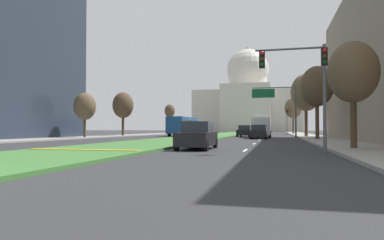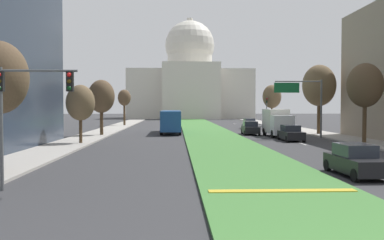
{
  "view_description": "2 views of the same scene",
  "coord_description": "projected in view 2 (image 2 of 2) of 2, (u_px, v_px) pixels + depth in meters",
  "views": [
    {
      "loc": [
        9.34,
        -5.86,
        1.23
      ],
      "look_at": [
        -1.75,
        40.73,
        2.36
      ],
      "focal_mm": 32.69,
      "sensor_mm": 36.0,
      "label": 1
    },
    {
      "loc": [
        -4.29,
        -6.5,
        3.56
      ],
      "look_at": [
        -2.49,
        39.07,
        2.04
      ],
      "focal_mm": 38.74,
      "sensor_mm": 36.0,
      "label": 2
    }
  ],
  "objects": [
    {
      "name": "ground_plane",
      "position": [
        203.0,
        129.0,
        66.01
      ],
      "size": [
        260.96,
        260.96,
        0.0
      ],
      "primitive_type": "plane",
      "color": "#333335"
    },
    {
      "name": "grass_median",
      "position": [
        205.0,
        130.0,
        60.09
      ],
      "size": [
        6.62,
        106.76,
        0.14
      ],
      "primitive_type": "cube",
      "color": "#427A38",
      "rests_on": "ground_plane"
    },
    {
      "name": "median_curb_nose",
      "position": [
        282.0,
        191.0,
        16.65
      ],
      "size": [
        5.96,
        0.5,
        0.04
      ],
      "primitive_type": "cube",
      "color": "gold",
      "rests_on": "grass_median"
    },
    {
      "name": "lane_dashes_right",
      "position": [
        268.0,
        134.0,
        53.78
      ],
      "size": [
        0.16,
        65.93,
        0.01
      ],
      "color": "silver",
      "rests_on": "ground_plane"
    },
    {
      "name": "sidewalk_left",
      "position": [
        100.0,
        133.0,
        53.61
      ],
      "size": [
        4.0,
        106.76,
        0.15
      ],
      "primitive_type": "cube",
      "color": "#9E9991",
      "rests_on": "ground_plane"
    },
    {
      "name": "sidewalk_right",
      "position": [
        315.0,
        133.0,
        54.72
      ],
      "size": [
        4.0,
        106.76,
        0.15
      ],
      "primitive_type": "cube",
      "color": "#9E9991",
      "rests_on": "ground_plane"
    },
    {
      "name": "capitol_building",
      "position": [
        190.0,
        82.0,
        124.11
      ],
      "size": [
        36.23,
        23.43,
        29.99
      ],
      "color": "beige",
      "rests_on": "ground_plane"
    },
    {
      "name": "traffic_light_near_left",
      "position": [
        21.0,
        101.0,
        17.34
      ],
      "size": [
        3.34,
        0.35,
        5.2
      ],
      "color": "#515456",
      "rests_on": "ground_plane"
    },
    {
      "name": "traffic_light_far_right",
      "position": [
        267.0,
        108.0,
        72.25
      ],
      "size": [
        0.28,
        0.35,
        5.2
      ],
      "color": "#515456",
      "rests_on": "ground_plane"
    },
    {
      "name": "overhead_guide_sign",
      "position": [
        304.0,
        96.0,
        45.62
      ],
      "size": [
        5.39,
        0.2,
        6.5
      ],
      "color": "#515456",
      "rests_on": "ground_plane"
    },
    {
      "name": "street_tree_left_mid",
      "position": [
        80.0,
        103.0,
        38.37
      ],
      "size": [
        2.65,
        2.65,
        5.55
      ],
      "color": "#4C3823",
      "rests_on": "ground_plane"
    },
    {
      "name": "street_tree_right_mid",
      "position": [
        365.0,
        86.0,
        38.97
      ],
      "size": [
        3.33,
        3.33,
        7.63
      ],
      "color": "#4C3823",
      "rests_on": "ground_plane"
    },
    {
      "name": "street_tree_left_far",
      "position": [
        101.0,
        97.0,
        49.3
      ],
      "size": [
        3.15,
        3.15,
        6.71
      ],
      "color": "#4C3823",
      "rests_on": "ground_plane"
    },
    {
      "name": "street_tree_right_far",
      "position": [
        319.0,
        86.0,
        51.2
      ],
      "size": [
        4.09,
        4.09,
        8.69
      ],
      "color": "#4C3823",
      "rests_on": "ground_plane"
    },
    {
      "name": "street_tree_left_distant",
      "position": [
        124.0,
        98.0,
        74.8
      ],
      "size": [
        2.33,
        2.33,
        6.58
      ],
      "color": "#4C3823",
      "rests_on": "ground_plane"
    },
    {
      "name": "street_tree_right_distant",
      "position": [
        272.0,
        97.0,
        73.75
      ],
      "size": [
        3.32,
        3.32,
        7.37
      ],
      "color": "#4C3823",
      "rests_on": "ground_plane"
    },
    {
      "name": "sedan_lead_stopped",
      "position": [
        356.0,
        161.0,
        21.11
      ],
      "size": [
        1.92,
        4.32,
        1.63
      ],
      "color": "black",
      "rests_on": "ground_plane"
    },
    {
      "name": "sedan_midblock",
      "position": [
        291.0,
        133.0,
        42.36
      ],
      "size": [
        1.91,
        4.15,
        1.63
      ],
      "color": "black",
      "rests_on": "ground_plane"
    },
    {
      "name": "sedan_distant",
      "position": [
        250.0,
        128.0,
        51.95
      ],
      "size": [
        2.13,
        4.56,
        1.67
      ],
      "color": "black",
      "rests_on": "ground_plane"
    },
    {
      "name": "sedan_far_horizon",
      "position": [
        249.0,
        124.0,
        65.2
      ],
      "size": [
        1.9,
        4.64,
        1.64
      ],
      "color": "silver",
      "rests_on": "ground_plane"
    },
    {
      "name": "box_truck_delivery",
      "position": [
        277.0,
        122.0,
        48.51
      ],
      "size": [
        2.4,
        6.4,
        3.2
      ],
      "color": "silver",
      "rests_on": "ground_plane"
    },
    {
      "name": "city_bus",
      "position": [
        171.0,
        120.0,
        54.5
      ],
      "size": [
        2.62,
        11.0,
        2.95
      ],
      "color": "#1E4C8C",
      "rests_on": "ground_plane"
    }
  ]
}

